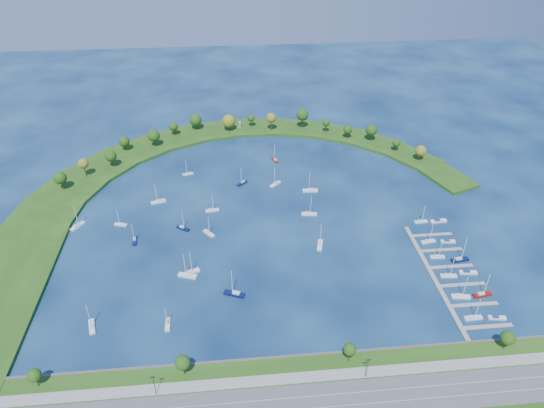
{
  "coord_description": "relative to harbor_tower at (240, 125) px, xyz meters",
  "views": [
    {
      "loc": [
        -17.49,
        -230.21,
        161.69
      ],
      "look_at": [
        5.0,
        5.0,
        4.0
      ],
      "focal_mm": 32.09,
      "sensor_mm": 36.0,
      "label": 1
    }
  ],
  "objects": [
    {
      "name": "moored_boat_3",
      "position": [
        -32.4,
        -166.06,
        -3.39
      ],
      "size": [
        9.66,
        5.54,
        13.71
      ],
      "rotation": [
        0.0,
        0.0,
        2.81
      ],
      "color": "white",
      "rests_on": "ground"
    },
    {
      "name": "docked_boat_1",
      "position": [
        105.26,
        -206.71,
        -3.77
      ],
      "size": [
        7.95,
        3.33,
        1.57
      ],
      "rotation": [
        0.0,
        0.0,
        -0.16
      ],
      "color": "white",
      "rests_on": "ground"
    },
    {
      "name": "docked_boat_9",
      "position": [
        105.26,
        -151.83,
        -3.77
      ],
      "size": [
        7.96,
        2.86,
        1.59
      ],
      "rotation": [
        0.0,
        0.0,
        -0.09
      ],
      "color": "white",
      "rests_on": "ground"
    },
    {
      "name": "docked_boat_5",
      "position": [
        105.25,
        -176.79,
        -3.7
      ],
      "size": [
        8.92,
        3.55,
        1.77
      ],
      "rotation": [
        0.0,
        0.0,
        -0.13
      ],
      "color": "white",
      "rests_on": "ground"
    },
    {
      "name": "moored_boat_4",
      "position": [
        -62.15,
        -135.12,
        -3.46
      ],
      "size": [
        3.25,
        8.04,
        11.49
      ],
      "rotation": [
        0.0,
        0.0,
        4.85
      ],
      "color": "#0A1240",
      "rests_on": "ground"
    },
    {
      "name": "moored_boat_9",
      "position": [
        -95.78,
        -118.82,
        -3.39
      ],
      "size": [
        7.18,
        9.29,
        13.72
      ],
      "rotation": [
        0.0,
        0.0,
        1.01
      ],
      "color": "white",
      "rests_on": "ground"
    },
    {
      "name": "docked_boat_8",
      "position": [
        94.8,
        -150.95,
        -3.46
      ],
      "size": [
        8.17,
        3.5,
        11.63
      ],
      "rotation": [
        0.0,
        0.0,
        0.17
      ],
      "color": "white",
      "rests_on": "ground"
    },
    {
      "name": "dock_system",
      "position": [
        94.57,
        -178.09,
        -4.0
      ],
      "size": [
        24.28,
        82.0,
        1.6
      ],
      "color": "gray",
      "rests_on": "ground"
    },
    {
      "name": "south_shoreline",
      "position": [
        9.31,
        -239.97,
        -3.36
      ],
      "size": [
        420.0,
        43.1,
        11.6
      ],
      "color": "#214612",
      "rests_on": "ground"
    },
    {
      "name": "docked_boat_7",
      "position": [
        105.28,
        -167.19,
        -3.4
      ],
      "size": [
        9.48,
        3.76,
        13.55
      ],
      "rotation": [
        0.0,
        0.0,
        0.13
      ],
      "color": "#0A1240",
      "rests_on": "ground"
    },
    {
      "name": "moored_boat_0",
      "position": [
        -1.89,
        -81.13,
        -3.46
      ],
      "size": [
        7.16,
        7.09,
        11.57
      ],
      "rotation": [
        0.0,
        0.0,
        3.92
      ],
      "color": "#0A1240",
      "rests_on": "ground"
    },
    {
      "name": "docked_boat_3",
      "position": [
        105.28,
        -192.31,
        -3.41
      ],
      "size": [
        9.17,
        3.81,
        13.08
      ],
      "rotation": [
        0.0,
        0.0,
        0.15
      ],
      "color": "maroon",
      "rests_on": "ground"
    },
    {
      "name": "breakwater_trees",
      "position": [
        -6.32,
        -26.1,
        5.95
      ],
      "size": [
        240.38,
        88.96,
        15.71
      ],
      "color": "#382314",
      "rests_on": "breakwater"
    },
    {
      "name": "moored_boat_6",
      "position": [
        -71.94,
        -119.5,
        -3.48
      ],
      "size": [
        7.53,
        4.02,
        10.66
      ],
      "rotation": [
        0.0,
        0.0,
        2.85
      ],
      "color": "white",
      "rests_on": "ground"
    },
    {
      "name": "moored_boat_5",
      "position": [
        -22.54,
        -132.44,
        -3.45
      ],
      "size": [
        6.72,
        7.64,
        11.73
      ],
      "rotation": [
        0.0,
        0.0,
        5.38
      ],
      "color": "white",
      "rests_on": "ground"
    },
    {
      "name": "moored_boat_18",
      "position": [
        36.35,
        -148.62,
        -3.41
      ],
      "size": [
        4.7,
        9.34,
        13.23
      ],
      "rotation": [
        0.0,
        0.0,
        1.32
      ],
      "color": "white",
      "rests_on": "ground"
    },
    {
      "name": "moored_boat_10",
      "position": [
        35.18,
        -119.35,
        -3.42
      ],
      "size": [
        9.04,
        3.54,
        12.93
      ],
      "rotation": [
        0.0,
        0.0,
        -0.12
      ],
      "color": "white",
      "rests_on": "ground"
    },
    {
      "name": "docked_boat_4",
      "position": [
        94.8,
        -178.23,
        -3.46
      ],
      "size": [
        8.06,
        3.01,
        11.57
      ],
      "rotation": [
        0.0,
        0.0,
        -0.1
      ],
      "color": "white",
      "rests_on": "ground"
    },
    {
      "name": "moored_boat_2",
      "position": [
        -53.06,
        -97.96,
        -3.41
      ],
      "size": [
        9.24,
        4.96,
        13.08
      ],
      "rotation": [
        0.0,
        0.0,
        3.43
      ],
      "color": "white",
      "rests_on": "ground"
    },
    {
      "name": "moored_boat_7",
      "position": [
        19.12,
        -84.38,
        -3.43
      ],
      "size": [
        7.7,
        7.62,
        12.44
      ],
      "rotation": [
        0.0,
        0.0,
        3.92
      ],
      "color": "white",
      "rests_on": "ground"
    },
    {
      "name": "docked_boat_10",
      "position": [
        97.21,
        -132.83,
        -3.48
      ],
      "size": [
        7.54,
        2.55,
        10.91
      ],
      "rotation": [
        0.0,
        0.0,
        0.06
      ],
      "color": "white",
      "rests_on": "ground"
    },
    {
      "name": "moored_boat_8",
      "position": [
        -31.12,
        -163.97,
        -3.4
      ],
      "size": [
        9.39,
        6.37,
        13.52
      ],
      "rotation": [
        0.0,
        0.0,
        0.46
      ],
      "color": "white",
      "rests_on": "ground"
    },
    {
      "name": "moored_boat_14",
      "position": [
        -39.51,
        -196.67,
        -3.48
      ],
      "size": [
        2.11,
        7.42,
        10.88
      ],
      "rotation": [
        0.0,
        0.0,
        4.72
      ],
      "color": "white",
      "rests_on": "ground"
    },
    {
      "name": "moored_boat_16",
      "position": [
        22.01,
        -52.46,
        -3.45
      ],
      "size": [
        4.7,
        8.39,
        11.88
      ],
      "rotation": [
        0.0,
        0.0,
        1.89
      ],
      "color": "maroon",
      "rests_on": "ground"
    },
    {
      "name": "harbor_tower",
      "position": [
        0.0,
        0.0,
        0.0
      ],
      "size": [
        2.6,
        2.6,
        4.6
      ],
      "color": "gray",
      "rests_on": "breakwater"
    },
    {
      "name": "ground",
      "position": [
        9.28,
        -117.09,
        -4.35
      ],
      "size": [
        700.0,
        700.0,
        0.0
      ],
      "primitive_type": "plane",
      "color": "#07183E",
      "rests_on": "ground"
    },
    {
      "name": "moored_boat_1",
      "position": [
        40.06,
        -94.13,
        -3.39
      ],
      "size": [
        9.6,
        3.12,
        13.94
      ],
      "rotation": [
        0.0,
        0.0,
        3.09
      ],
      "color": "white",
      "rests_on": "ground"
    },
    {
      "name": "docked_boat_0",
      "position": [
        94.8,
        -205.83,
        -3.45
      ],
      "size": [
        8.05,
        2.39,
        11.78
      ],
      "rotation": [
        0.0,
        0.0,
        0.02
      ],
      "color": "white",
      "rests_on": "ground"
    },
    {
      "name": "moored_boat_13",
      "position": [
        -37.04,
        -65.88,
        -3.49
      ],
      "size": [
        7.17,
        3.64,
        10.14
      ],
      "rotation": [
        0.0,
        0.0,
        3.4
      ],
      "color": "white",
      "rests_on": "ground"
    },
    {
      "name": "breakwater",
      "position": [
        -37.05,
        -68.37,
        -3.36
      ],
      "size": [
        286.74,
        247.64,
        2.0
      ],
      "color": "#214612",
      "rests_on": "ground"
    },
    {
      "name": "moored_boat_11",
      "position": [
        -9.93,
        -180.88,
        -3.36
      ],
      "size": [
        10.3,
        6.32,
        14.67
      ],
      "rotation": [
        0.0,
        0.0,
        2.76
      ],
      "color": "#0A1240",
      "rests_on": "ground"
    },
    {
      "name": "docked_boat_2",
      "position": [
        94.79,
        -192.58,
        -3.43
      ],
      "size": [
        8.86,
        3.72,
        12.63
      ],
      "rotation": [
        0.0,
        0.0,
        -0.16
      ],
      "color": "white",
      "rests_on": "ground"
    },
    {
      "name": "docked_boat_6",
      "position": [
        94.81,
        -163.71,
        -3.48
      ],
      "size": [
        7.53,
        2.54,
        10.89
      ],
      "rotation": [
        0.0,
        0.0,
        -0.06
      ],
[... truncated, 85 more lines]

